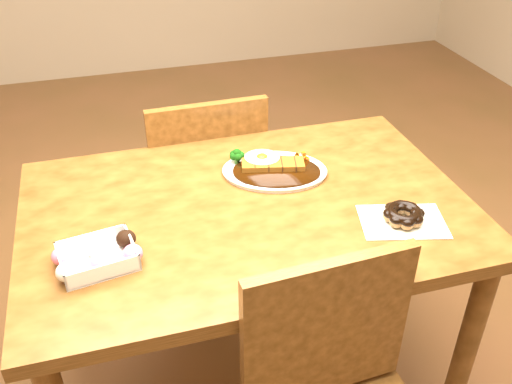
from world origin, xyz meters
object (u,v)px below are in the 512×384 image
object	(u,v)px
chair_far	(204,187)
donut_box	(98,256)
table	(248,234)
katsu_curry_plate	(273,168)
pon_de_ring	(404,215)

from	to	relation	value
chair_far	donut_box	xyz separation A→B (m)	(-0.38, -0.67, 0.30)
donut_box	table	bearing A→B (deg)	18.59
table	katsu_curry_plate	bearing A→B (deg)	50.87
katsu_curry_plate	donut_box	distance (m)	0.59
chair_far	donut_box	bearing A→B (deg)	59.47
donut_box	katsu_curry_plate	bearing A→B (deg)	28.15
donut_box	pon_de_ring	xyz separation A→B (m)	(0.77, -0.05, -0.00)
table	pon_de_ring	size ratio (longest dim) A/B	4.82
pon_de_ring	katsu_curry_plate	bearing A→B (deg)	127.57
katsu_curry_plate	donut_box	bearing A→B (deg)	-151.85
table	pon_de_ring	world-z (taller)	pon_de_ring
chair_far	donut_box	size ratio (longest dim) A/B	4.19
table	chair_far	world-z (taller)	chair_far
table	pon_de_ring	xyz separation A→B (m)	(0.37, -0.18, 0.12)
katsu_curry_plate	pon_de_ring	size ratio (longest dim) A/B	1.41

